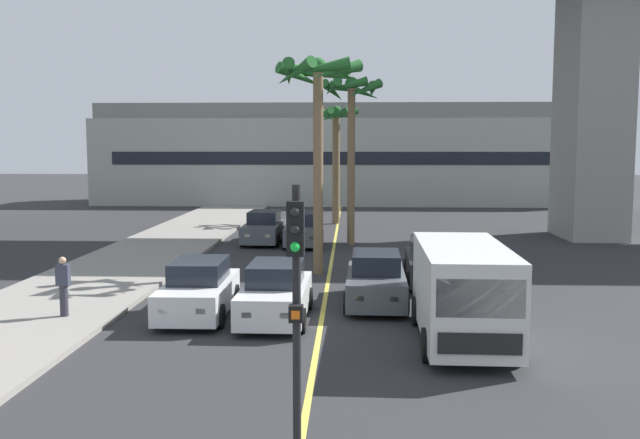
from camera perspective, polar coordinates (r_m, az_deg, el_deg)
sidewalk_left at (r=21.89m, az=-21.31°, el=-6.61°), size 4.80×80.00×0.15m
lane_stripe_center at (r=27.91m, az=0.92°, el=-3.64°), size 0.14×56.00×0.01m
pier_building_backdrop at (r=57.19m, az=1.79°, el=5.34°), size 39.62×8.04×8.03m
car_queue_front at (r=20.75m, az=4.63°, el=-5.06°), size 1.91×4.14×1.56m
car_queue_second at (r=19.64m, az=-9.97°, el=-5.78°), size 1.88×4.12×1.56m
car_queue_third at (r=24.14m, az=9.22°, el=-3.54°), size 1.95×4.16×1.56m
car_queue_fourth at (r=33.73m, az=-4.64°, el=-0.74°), size 1.93×4.15×1.56m
car_queue_fifth at (r=32.88m, az=-1.35°, el=-0.90°), size 1.91×4.14×1.56m
car_queue_sixth at (r=18.96m, az=-3.68°, el=-6.13°), size 1.87×4.12×1.56m
delivery_van at (r=16.97m, az=11.69°, el=-5.75°), size 2.24×5.29×2.36m
traffic_light_median_near at (r=9.73m, az=-1.98°, el=-5.90°), size 0.24×0.37×4.20m
palm_tree_near_median at (r=25.28m, az=-0.13°, el=10.21°), size 3.33×3.34×7.88m
palm_tree_mid_median at (r=41.81m, az=1.37°, el=7.11°), size 2.79×2.80×7.10m
palm_tree_far_median at (r=32.88m, az=2.60°, el=9.08°), size 2.99×3.05×7.94m
pedestrian_mid_block at (r=19.91m, az=-20.41°, el=-5.10°), size 0.34×0.22×1.62m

